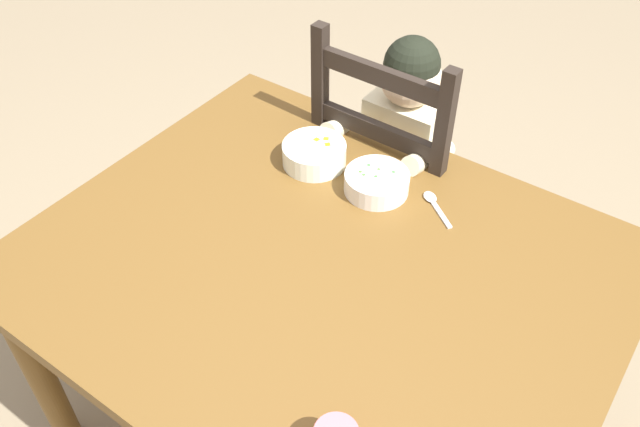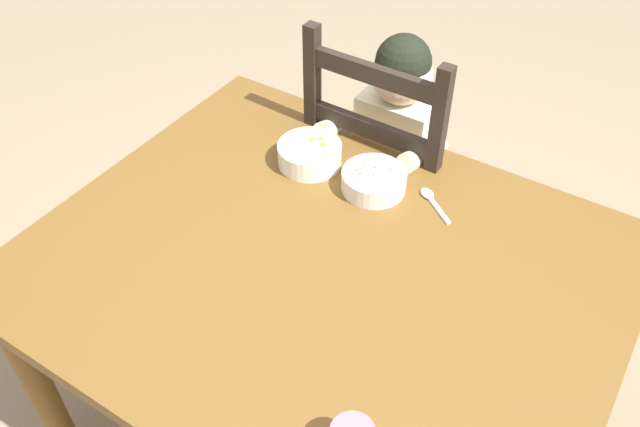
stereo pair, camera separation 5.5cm
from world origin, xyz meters
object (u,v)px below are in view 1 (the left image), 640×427
(child_figure, at_px, (399,144))
(dining_chair, at_px, (395,186))
(bowl_of_peas, at_px, (377,182))
(spoon, at_px, (433,202))
(dining_table, at_px, (321,287))
(bowl_of_carrots, at_px, (314,153))

(child_figure, bearing_deg, dining_chair, 101.76)
(bowl_of_peas, height_order, spoon, bowl_of_peas)
(child_figure, height_order, bowl_of_peas, child_figure)
(dining_table, xyz_separation_m, dining_chair, (-0.12, 0.58, -0.15))
(dining_table, bearing_deg, spoon, 70.37)
(bowl_of_carrots, bearing_deg, bowl_of_peas, -0.01)
(child_figure, bearing_deg, spoon, -46.64)
(child_figure, xyz_separation_m, spoon, (0.24, -0.25, 0.08))
(bowl_of_peas, bearing_deg, spoon, 15.47)
(bowl_of_carrots, height_order, spoon, bowl_of_carrots)
(bowl_of_peas, xyz_separation_m, spoon, (0.14, 0.04, -0.02))
(child_figure, xyz_separation_m, bowl_of_peas, (0.10, -0.29, 0.10))
(dining_table, xyz_separation_m, bowl_of_peas, (-0.03, 0.28, 0.12))
(dining_table, relative_size, bowl_of_peas, 7.98)
(spoon, bearing_deg, dining_table, -109.63)
(dining_chair, xyz_separation_m, child_figure, (0.00, -0.00, 0.16))
(dining_table, xyz_separation_m, child_figure, (-0.12, 0.57, 0.01))
(dining_table, distance_m, spoon, 0.35)
(bowl_of_peas, bearing_deg, dining_chair, 108.18)
(dining_chair, height_order, spoon, dining_chair)
(dining_table, relative_size, dining_chair, 1.28)
(bowl_of_peas, bearing_deg, bowl_of_carrots, 179.99)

